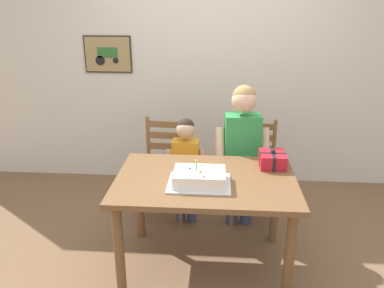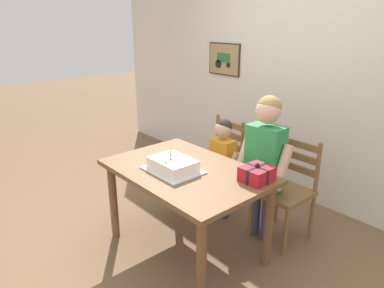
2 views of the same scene
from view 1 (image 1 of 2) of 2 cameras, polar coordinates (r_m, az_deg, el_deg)
name	(u,v)px [view 1 (image 1 of 2)]	position (r m, az deg, el deg)	size (l,w,h in m)	color
ground_plane	(204,264)	(3.23, 1.85, -17.18)	(20.00, 20.00, 0.00)	brown
back_wall	(212,66)	(4.23, 2.90, 11.34)	(6.40, 0.11, 2.60)	silver
dining_table	(205,191)	(2.88, 2.00, -6.98)	(1.32, 0.88, 0.75)	brown
birthday_cake	(199,178)	(2.72, 1.08, -5.02)	(0.44, 0.34, 0.19)	silver
gift_box_red_large	(272,160)	(3.07, 11.77, -2.26)	(0.20, 0.22, 0.15)	red
chair_left	(165,167)	(3.71, -4.05, -3.46)	(0.45, 0.45, 0.92)	brown
chair_right	(253,170)	(3.70, 9.03, -3.80)	(0.43, 0.43, 0.92)	brown
child_older	(242,143)	(3.40, 7.39, 0.09)	(0.48, 0.28, 1.31)	#38426B
child_younger	(186,161)	(3.48, -0.93, -2.53)	(0.36, 0.21, 1.01)	#38426B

